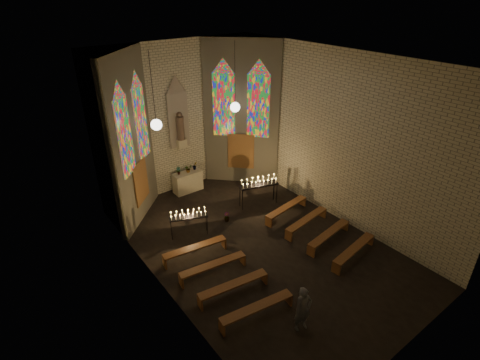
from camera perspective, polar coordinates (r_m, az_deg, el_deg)
name	(u,v)px	position (r m, az deg, el deg)	size (l,w,h in m)	color
floor	(259,246)	(14.83, 2.93, -9.94)	(12.00, 12.00, 0.00)	black
room	(208,131)	(15.40, -4.85, 7.39)	(8.22, 12.43, 7.00)	beige
altar	(188,182)	(18.36, -7.97, -0.25)	(1.40, 0.60, 1.00)	beige
flower_vase_left	(178,171)	(17.92, -9.36, 1.40)	(0.21, 0.14, 0.39)	#4C723F
flower_vase_center	(188,169)	(18.09, -7.91, 1.73)	(0.33, 0.28, 0.36)	#4C723F
flower_vase_right	(195,166)	(18.31, -6.91, 2.20)	(0.22, 0.18, 0.40)	#4C723F
aisle_flower_pot	(227,217)	(16.08, -2.04, -5.64)	(0.23, 0.23, 0.41)	#4C723F
votive_stand_left	(188,215)	(14.95, -7.88, -5.31)	(1.55, 0.92, 1.12)	black
votive_stand_right	(259,183)	(16.77, 2.87, -0.47)	(1.83, 0.94, 1.31)	black
pew_left_0	(195,248)	(14.15, -6.87, -10.31)	(2.46, 0.68, 0.47)	brown
pew_right_0	(287,208)	(16.47, 7.11, -4.24)	(2.46, 0.68, 0.47)	brown
pew_left_1	(213,266)	(13.35, -4.14, -12.91)	(2.46, 0.68, 0.47)	brown
pew_right_1	(307,220)	(15.79, 10.11, -6.06)	(2.46, 0.68, 0.47)	brown
pew_left_2	(233,286)	(12.61, -1.02, -15.79)	(2.46, 0.68, 0.47)	brown
pew_right_2	(329,234)	(15.17, 13.40, -8.02)	(2.46, 0.68, 0.47)	brown
pew_left_3	(257,308)	(11.95, 2.58, -18.95)	(2.46, 0.68, 0.47)	brown
pew_right_3	(354,250)	(14.62, 16.99, -10.10)	(2.46, 0.68, 0.47)	brown
visitor	(303,309)	(11.55, 9.56, -18.85)	(0.55, 0.36, 1.51)	#50525B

